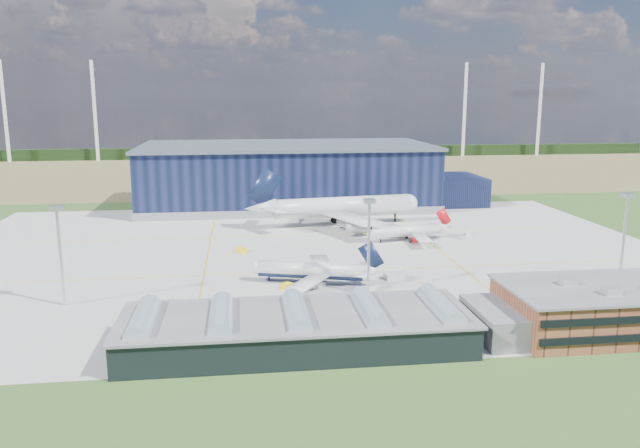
{
  "coord_description": "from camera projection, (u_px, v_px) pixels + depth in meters",
  "views": [
    {
      "loc": [
        -19.79,
        -170.74,
        46.92
      ],
      "look_at": [
        3.17,
        7.34,
        9.43
      ],
      "focal_mm": 35.0,
      "sensor_mm": 36.0,
      "label": 1
    }
  ],
  "objects": [
    {
      "name": "ground",
      "position": [
        312.0,
        262.0,
        177.83
      ],
      "size": [
        600.0,
        600.0,
        0.0
      ],
      "primitive_type": "plane",
      "color": "#304D1D",
      "rests_on": "ground"
    },
    {
      "name": "apron",
      "position": [
        308.0,
        253.0,
        187.53
      ],
      "size": [
        220.0,
        160.0,
        0.08
      ],
      "color": "#A7A6A1",
      "rests_on": "ground"
    },
    {
      "name": "farmland",
      "position": [
        272.0,
        170.0,
        391.42
      ],
      "size": [
        600.0,
        220.0,
        0.01
      ],
      "primitive_type": "cube",
      "color": "olive",
      "rests_on": "ground"
    },
    {
      "name": "treeline",
      "position": [
        266.0,
        152.0,
        468.27
      ],
      "size": [
        600.0,
        8.0,
        8.0
      ],
      "primitive_type": "cube",
      "color": "black",
      "rests_on": "ground"
    },
    {
      "name": "hangar",
      "position": [
        293.0,
        178.0,
        267.85
      ],
      "size": [
        145.0,
        62.0,
        26.1
      ],
      "color": "black",
      "rests_on": "ground"
    },
    {
      "name": "ops_building",
      "position": [
        618.0,
        307.0,
        125.48
      ],
      "size": [
        46.0,
        23.0,
        10.9
      ],
      "color": "brown",
      "rests_on": "ground"
    },
    {
      "name": "glass_concourse",
      "position": [
        315.0,
        327.0,
        118.02
      ],
      "size": [
        78.0,
        23.0,
        8.6
      ],
      "color": "black",
      "rests_on": "ground"
    },
    {
      "name": "light_mast_west",
      "position": [
        59.0,
        239.0,
        138.04
      ],
      "size": [
        2.6,
        2.6,
        23.0
      ],
      "color": "silver",
      "rests_on": "ground"
    },
    {
      "name": "light_mast_center",
      "position": [
        369.0,
        230.0,
        146.8
      ],
      "size": [
        2.6,
        2.6,
        23.0
      ],
      "color": "silver",
      "rests_on": "ground"
    },
    {
      "name": "light_mast_east",
      "position": [
        625.0,
        223.0,
        154.93
      ],
      "size": [
        2.6,
        2.6,
        23.0
      ],
      "color": "silver",
      "rests_on": "ground"
    },
    {
      "name": "airliner_navy",
      "position": [
        311.0,
        262.0,
        156.17
      ],
      "size": [
        42.86,
        42.36,
        11.26
      ],
      "primitive_type": null,
      "rotation": [
        0.0,
        0.0,
        2.85
      ],
      "color": "silver",
      "rests_on": "ground"
    },
    {
      "name": "airliner_red",
      "position": [
        407.0,
        226.0,
        202.4
      ],
      "size": [
        35.84,
        35.34,
        9.9
      ],
      "primitive_type": null,
      "rotation": [
        0.0,
        0.0,
        3.35
      ],
      "color": "silver",
      "rests_on": "ground"
    },
    {
      "name": "airliner_widebody",
      "position": [
        343.0,
        196.0,
        225.45
      ],
      "size": [
        73.4,
        72.19,
        21.27
      ],
      "primitive_type": null,
      "rotation": [
        0.0,
        0.0,
        0.14
      ],
      "color": "silver",
      "rests_on": "ground"
    },
    {
      "name": "gse_tug_a",
      "position": [
        241.0,
        250.0,
        187.87
      ],
      "size": [
        3.74,
        4.3,
        1.53
      ],
      "primitive_type": "cube",
      "rotation": [
        0.0,
        0.0,
        0.5
      ],
      "color": "yellow",
      "rests_on": "ground"
    },
    {
      "name": "gse_tug_b",
      "position": [
        286.0,
        286.0,
        153.24
      ],
      "size": [
        3.54,
        3.57,
        1.31
      ],
      "primitive_type": "cube",
      "rotation": [
        0.0,
        0.0,
        -0.76
      ],
      "color": "yellow",
      "rests_on": "ground"
    },
    {
      "name": "gse_cart_a",
      "position": [
        469.0,
        234.0,
        210.41
      ],
      "size": [
        3.07,
        3.7,
        1.37
      ],
      "primitive_type": "cube",
      "rotation": [
        0.0,
        0.0,
        -0.35
      ],
      "color": "silver",
      "rests_on": "ground"
    },
    {
      "name": "gse_tug_c",
      "position": [
        367.0,
        230.0,
        215.83
      ],
      "size": [
        3.08,
        3.87,
        1.47
      ],
      "primitive_type": "cube",
      "rotation": [
        0.0,
        0.0,
        0.33
      ],
      "color": "yellow",
      "rests_on": "ground"
    },
    {
      "name": "gse_cart_b",
      "position": [
        358.0,
        233.0,
        212.17
      ],
      "size": [
        2.96,
        3.16,
        1.14
      ],
      "primitive_type": "cube",
      "rotation": [
        0.0,
        0.0,
        0.62
      ],
      "color": "silver",
      "rests_on": "ground"
    },
    {
      "name": "gse_van_c",
      "position": [
        394.0,
        274.0,
        161.0
      ],
      "size": [
        5.6,
        3.7,
        2.47
      ],
      "primitive_type": "cube",
      "rotation": [
        0.0,
        0.0,
        1.83
      ],
      "color": "silver",
      "rests_on": "ground"
    },
    {
      "name": "airstair",
      "position": [
        320.0,
        275.0,
        158.69
      ],
      "size": [
        3.29,
        5.46,
        3.27
      ],
      "primitive_type": "cube",
      "rotation": [
        0.0,
        0.0,
        -0.26
      ],
      "color": "silver",
      "rests_on": "ground"
    },
    {
      "name": "car_a",
      "position": [
        341.0,
        298.0,
        144.04
      ],
      "size": [
        4.1,
        2.05,
        1.34
      ],
      "primitive_type": "imported",
      "rotation": [
        0.0,
        0.0,
        1.45
      ],
      "color": "#99999E",
      "rests_on": "ground"
    },
    {
      "name": "car_b",
      "position": [
        549.0,
        309.0,
        136.98
      ],
      "size": [
        3.41,
        2.26,
        1.06
      ],
      "primitive_type": "imported",
      "rotation": [
        0.0,
        0.0,
        1.18
      ],
      "color": "#99999E",
      "rests_on": "ground"
    }
  ]
}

